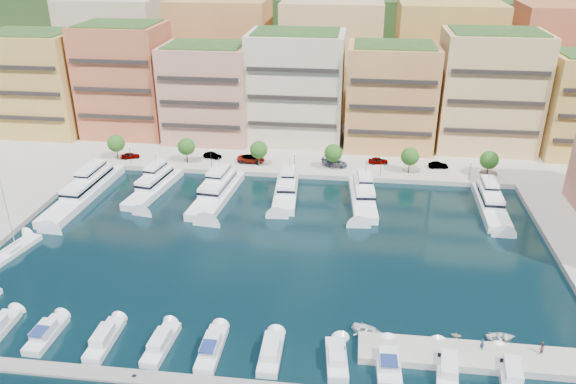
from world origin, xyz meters
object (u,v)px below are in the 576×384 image
(tree_4, at_px, (410,156))
(lamppost_2, at_px, (294,159))
(sailboat_1, at_px, (15,250))
(tender_2, at_px, (501,337))
(lamppost_4, at_px, (470,167))
(lamppost_1, at_px, (211,156))
(tree_5, at_px, (489,160))
(cruiser_7, at_px, (388,364))
(cruiser_4, at_px, (212,349))
(tree_1, at_px, (186,147))
(cruiser_8, at_px, (447,369))
(yacht_0, at_px, (86,190))
(car_4, at_px, (378,161))
(car_0, at_px, (131,156))
(cruiser_6, at_px, (337,359))
(lamppost_0, at_px, (130,152))
(person_0, at_px, (482,344))
(car_2, at_px, (251,159))
(car_1, at_px, (212,156))
(tender_0, at_px, (368,331))
(cruiser_1, at_px, (46,335))
(yacht_1, at_px, (155,186))
(tree_0, at_px, (116,143))
(car_3, at_px, (334,163))
(yacht_2, at_px, (217,191))
(cruiser_9, at_px, (511,374))
(tender_1, at_px, (456,335))
(tree_2, at_px, (259,150))
(yacht_4, at_px, (363,196))
(cruiser_3, at_px, (161,345))
(cruiser_2, at_px, (104,340))
(person_1, at_px, (541,348))
(lamppost_3, at_px, (381,163))
(tree_3, at_px, (333,153))
(car_5, at_px, (438,165))
(cruiser_5, at_px, (271,354))
(yacht_3, at_px, (286,190))

(tree_4, xyz_separation_m, lamppost_2, (-24.00, -2.30, -0.92))
(sailboat_1, xyz_separation_m, tender_2, (73.98, -12.67, 0.07))
(lamppost_4, bearing_deg, lamppost_1, 180.00)
(tree_5, relative_size, lamppost_1, 1.35)
(lamppost_4, distance_m, cruiser_7, 58.85)
(lamppost_4, distance_m, cruiser_4, 68.77)
(tree_1, xyz_separation_m, cruiser_8, (48.54, -58.09, -4.20))
(lamppost_2, distance_m, yacht_0, 42.38)
(car_4, bearing_deg, lamppost_1, 96.16)
(car_0, bearing_deg, cruiser_6, -160.82)
(lamppost_0, height_order, person_0, lamppost_0)
(cruiser_6, height_order, car_2, car_2)
(car_1, bearing_deg, tree_4, -80.23)
(tree_4, distance_m, tender_0, 52.97)
(cruiser_1, height_order, tender_0, cruiser_1)
(cruiser_1, height_order, car_1, car_1)
(tree_5, xyz_separation_m, yacht_1, (-66.94, -13.07, -3.65))
(tree_0, distance_m, tree_5, 80.00)
(car_3, bearing_deg, tender_2, -144.94)
(yacht_2, bearing_deg, cruiser_9, -43.97)
(lamppost_0, bearing_deg, tender_1, -38.17)
(tree_2, xyz_separation_m, yacht_4, (22.42, -12.88, -3.65))
(cruiser_3, height_order, cruiser_9, same)
(lamppost_2, distance_m, cruiser_2, 58.70)
(person_1, bearing_deg, lamppost_3, -107.10)
(tree_2, distance_m, lamppost_0, 28.11)
(tree_5, relative_size, lamppost_4, 1.35)
(cruiser_7, relative_size, car_2, 1.24)
(tree_4, bearing_deg, yacht_0, -165.27)
(tree_4, bearing_deg, tree_3, 180.00)
(lamppost_4, relative_size, car_4, 0.98)
(sailboat_1, bearing_deg, tree_4, 30.38)
(tree_1, distance_m, cruiser_2, 58.55)
(sailboat_1, height_order, car_0, sailboat_1)
(car_5, bearing_deg, cruiser_5, 150.65)
(tender_1, relative_size, car_2, 0.23)
(yacht_3, distance_m, car_4, 24.61)
(lamppost_4, bearing_deg, person_0, -97.63)
(cruiser_5, height_order, person_1, person_1)
(cruiser_9, distance_m, person_1, 5.68)
(cruiser_7, distance_m, car_0, 80.58)
(cruiser_9, bearing_deg, tree_0, 141.02)
(yacht_0, distance_m, yacht_1, 13.33)
(tree_2, distance_m, cruiser_1, 60.92)
(car_3, bearing_deg, cruiser_5, -173.79)
(lamppost_2, xyz_separation_m, lamppost_4, (36.00, 0.00, 0.00))
(tree_1, relative_size, lamppost_3, 1.35)
(yacht_0, bearing_deg, yacht_2, 5.92)
(lamppost_4, distance_m, cruiser_1, 83.36)
(tree_3, bearing_deg, car_1, 173.51)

